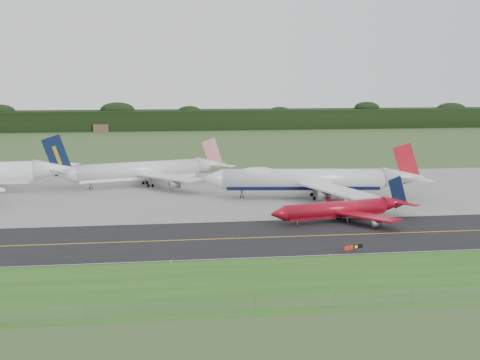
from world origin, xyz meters
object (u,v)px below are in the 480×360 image
(jet_red_737, at_px, (343,209))
(jet_ba_747, at_px, (311,180))
(taxiway_sign, at_px, (354,247))
(jet_star_tail, at_px, (147,171))

(jet_red_737, bearing_deg, jet_ba_747, 91.69)
(jet_ba_747, height_order, taxiway_sign, jet_ba_747)
(jet_star_tail, height_order, taxiway_sign, jet_star_tail)
(jet_star_tail, distance_m, taxiway_sign, 93.31)
(jet_ba_747, distance_m, jet_red_737, 28.92)
(jet_ba_747, bearing_deg, taxiway_sign, -95.22)
(jet_ba_747, bearing_deg, jet_red_737, -88.31)
(jet_star_tail, relative_size, taxiway_sign, 12.89)
(jet_red_737, height_order, taxiway_sign, jet_red_737)
(jet_ba_747, xyz_separation_m, jet_star_tail, (-45.41, 27.52, -0.62))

